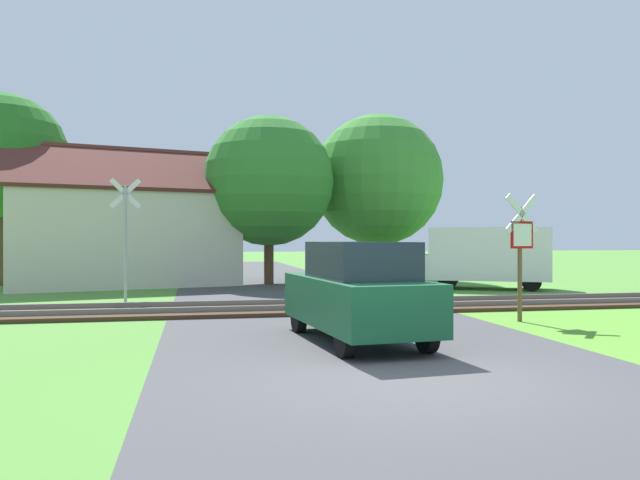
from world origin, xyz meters
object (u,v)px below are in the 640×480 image
object	(u,v)px
house	(122,234)
mail_truck	(484,255)
parked_car	(357,292)
crossing_sign_far	(125,231)
tree_right	(378,180)
tree_center	(269,181)
tree_left	(3,156)
stop_sign_near	(521,246)

from	to	relation	value
house	mail_truck	size ratio (longest dim) A/B	1.89
parked_car	crossing_sign_far	bearing A→B (deg)	115.89
tree_right	tree_center	xyz separation A→B (m)	(-5.06, -1.55, -0.28)
mail_truck	parked_car	world-z (taller)	mail_truck
house	tree_right	xyz separation A→B (m)	(10.84, 1.08, 2.45)
mail_truck	parked_car	size ratio (longest dim) A/B	1.26
crossing_sign_far	tree_center	bearing A→B (deg)	47.82
tree_left	parked_car	bearing A→B (deg)	-56.97
crossing_sign_far	house	xyz separation A→B (m)	(-0.90, 7.25, -0.05)
house	tree_left	world-z (taller)	tree_left
stop_sign_near	parked_car	size ratio (longest dim) A/B	0.68
stop_sign_near	tree_right	xyz separation A→B (m)	(0.94, 14.17, 2.79)
crossing_sign_far	house	bearing A→B (deg)	90.67
parked_car	stop_sign_near	bearing A→B (deg)	18.55
tree_center	tree_left	distance (m)	10.45
mail_truck	stop_sign_near	bearing A→B (deg)	-175.07
mail_truck	parked_car	distance (m)	12.90
crossing_sign_far	tree_left	xyz separation A→B (m)	(-5.46, 8.00, 3.02)
tree_right	stop_sign_near	bearing A→B (deg)	-93.81
stop_sign_near	tree_right	distance (m)	14.48
tree_left	parked_car	distance (m)	19.25
crossing_sign_far	tree_right	bearing A→B (deg)	33.50
house	tree_left	xyz separation A→B (m)	(-4.56, 0.75, 3.07)
tree_center	crossing_sign_far	bearing A→B (deg)	-125.75
crossing_sign_far	mail_truck	size ratio (longest dim) A/B	0.68
stop_sign_near	tree_center	xyz separation A→B (m)	(-4.12, 12.63, 2.51)
stop_sign_near	mail_truck	world-z (taller)	stop_sign_near
parked_car	tree_left	bearing A→B (deg)	117.29
stop_sign_near	crossing_sign_far	xyz separation A→B (m)	(-9.00, 5.85, 0.39)
crossing_sign_far	tree_right	distance (m)	13.18
house	parked_car	bearing A→B (deg)	-84.18
stop_sign_near	crossing_sign_far	size ratio (longest dim) A/B	0.79
tree_left	stop_sign_near	bearing A→B (deg)	-43.76
tree_left	parked_car	size ratio (longest dim) A/B	1.82
crossing_sign_far	tree_center	distance (m)	8.61
house	tree_right	world-z (taller)	tree_right
house	tree_center	size ratio (longest dim) A/B	1.44
stop_sign_near	mail_truck	bearing A→B (deg)	-122.98
parked_car	house	bearing A→B (deg)	105.00
tree_right	house	bearing A→B (deg)	-174.33
house	crossing_sign_far	bearing A→B (deg)	-97.81
stop_sign_near	crossing_sign_far	world-z (taller)	crossing_sign_far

